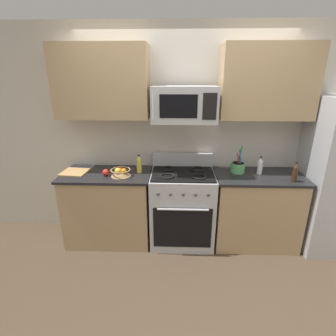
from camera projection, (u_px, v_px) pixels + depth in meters
The scene contains 15 objects.
ground_plane at pixel (182, 274), 2.78m from camera, with size 16.00×16.00×0.00m, color #473828.
wall_back at pixel (183, 135), 3.28m from camera, with size 8.00×0.10×2.60m, color beige.
counter_left at pixel (109, 207), 3.24m from camera, with size 1.06×0.60×0.91m.
range_oven at pixel (182, 207), 3.21m from camera, with size 0.76×0.64×1.09m.
counter_right at pixel (255, 209), 3.18m from camera, with size 1.03×0.60×0.91m.
microwave at pixel (184, 104), 2.81m from camera, with size 0.71×0.44×0.38m.
upper_cabinets_left at pixel (102, 82), 2.88m from camera, with size 1.05×0.34×0.80m.
upper_cabinets_right at pixel (267, 82), 2.82m from camera, with size 1.02×0.34×0.80m.
utensil_crock at pixel (238, 167), 3.10m from camera, with size 0.17×0.17×0.33m.
fruit_basket at pixel (121, 172), 2.99m from camera, with size 0.23×0.23×0.10m.
apple_loose at pixel (106, 172), 3.01m from camera, with size 0.08×0.08×0.08m, color red.
cutting_board at pixel (75, 172), 3.10m from camera, with size 0.29×0.27×0.02m, color tan.
bottle_soy at pixel (295, 173), 2.82m from camera, with size 0.06×0.06×0.23m.
bottle_vinegar at pixel (260, 166), 3.04m from camera, with size 0.06×0.06×0.22m.
bottle_oil at pixel (139, 164), 3.09m from camera, with size 0.06×0.06×0.22m.
Camera 1 is at (-0.08, -2.23, 2.01)m, focal length 27.58 mm.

